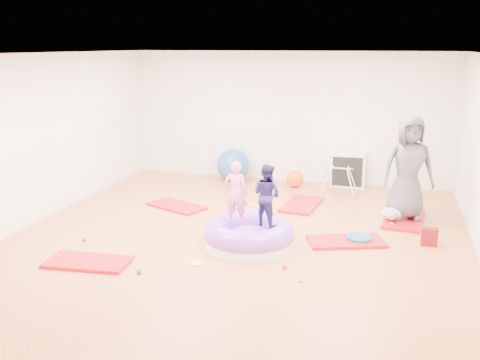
# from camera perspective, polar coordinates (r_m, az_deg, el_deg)

# --- Properties ---
(room) EXTENTS (7.01, 8.01, 2.81)m
(room) POSITION_cam_1_polar(r_m,az_deg,el_deg) (7.84, -0.61, 3.02)
(room) COLOR #D26C43
(room) RESTS_ON ground
(gym_mat_front_left) EXTENTS (1.19, 0.68, 0.05)m
(gym_mat_front_left) POSITION_cam_1_polar(r_m,az_deg,el_deg) (7.72, -15.93, -8.42)
(gym_mat_front_left) COLOR red
(gym_mat_front_left) RESTS_ON ground
(gym_mat_mid_left) EXTENTS (1.22, 0.92, 0.05)m
(gym_mat_mid_left) POSITION_cam_1_polar(r_m,az_deg,el_deg) (9.98, -6.77, -2.77)
(gym_mat_mid_left) COLOR red
(gym_mat_mid_left) RESTS_ON ground
(gym_mat_center_back) EXTENTS (0.70, 1.21, 0.05)m
(gym_mat_center_back) POSITION_cam_1_polar(r_m,az_deg,el_deg) (10.05, 6.59, -2.63)
(gym_mat_center_back) COLOR red
(gym_mat_center_back) RESTS_ON ground
(gym_mat_right) EXTENTS (1.26, 0.93, 0.05)m
(gym_mat_right) POSITION_cam_1_polar(r_m,az_deg,el_deg) (8.32, 11.27, -6.45)
(gym_mat_right) COLOR red
(gym_mat_right) RESTS_ON ground
(gym_mat_rear_right) EXTENTS (0.75, 1.28, 0.05)m
(gym_mat_rear_right) POSITION_cam_1_polar(r_m,az_deg,el_deg) (9.58, 17.11, -4.04)
(gym_mat_rear_right) COLOR red
(gym_mat_rear_right) RESTS_ON ground
(inflatable_cushion) EXTENTS (1.37, 1.37, 0.43)m
(inflatable_cushion) POSITION_cam_1_polar(r_m,az_deg,el_deg) (8.01, 0.96, -5.90)
(inflatable_cushion) COLOR white
(inflatable_cushion) RESTS_ON ground
(child_pink) EXTENTS (0.35, 0.24, 0.94)m
(child_pink) POSITION_cam_1_polar(r_m,az_deg,el_deg) (7.82, -0.45, -1.00)
(child_pink) COLOR pink
(child_pink) RESTS_ON inflatable_cushion
(child_navy) EXTENTS (0.55, 0.50, 0.92)m
(child_navy) POSITION_cam_1_polar(r_m,az_deg,el_deg) (7.76, 2.86, -1.25)
(child_navy) COLOR navy
(child_navy) RESTS_ON inflatable_cushion
(adult_caregiver) EXTENTS (0.98, 0.77, 1.76)m
(adult_caregiver) POSITION_cam_1_polar(r_m,az_deg,el_deg) (9.38, 17.52, 1.28)
(adult_caregiver) COLOR #4E4E54
(adult_caregiver) RESTS_ON gym_mat_rear_right
(infant) EXTENTS (0.36, 0.36, 0.21)m
(infant) POSITION_cam_1_polar(r_m,az_deg,el_deg) (9.36, 15.84, -3.51)
(infant) COLOR #ABC5D2
(infant) RESTS_ON gym_mat_rear_right
(ball_pit_balls) EXTENTS (4.58, 3.39, 0.07)m
(ball_pit_balls) POSITION_cam_1_polar(r_m,az_deg,el_deg) (8.02, -2.35, -6.89)
(ball_pit_balls) COLOR #2457A9
(ball_pit_balls) RESTS_ON ground
(exercise_ball_blue) EXTENTS (0.73, 0.73, 0.73)m
(exercise_ball_blue) POSITION_cam_1_polar(r_m,az_deg,el_deg) (11.72, -0.76, 1.61)
(exercise_ball_blue) COLOR #2457A9
(exercise_ball_blue) RESTS_ON ground
(exercise_ball_orange) EXTENTS (0.37, 0.37, 0.37)m
(exercise_ball_orange) POSITION_cam_1_polar(r_m,az_deg,el_deg) (11.32, 5.87, 0.17)
(exercise_ball_orange) COLOR #FF6011
(exercise_ball_orange) RESTS_ON ground
(infant_play_gym) EXTENTS (0.66, 0.62, 0.50)m
(infant_play_gym) POSITION_cam_1_polar(r_m,az_deg,el_deg) (11.06, 10.57, 0.46)
(infant_play_gym) COLOR silver
(infant_play_gym) RESTS_ON ground
(cube_shelf) EXTENTS (0.72, 0.35, 0.72)m
(cube_shelf) POSITION_cam_1_polar(r_m,az_deg,el_deg) (11.48, 11.44, 1.04)
(cube_shelf) COLOR silver
(cube_shelf) RESTS_ON ground
(balance_disc) EXTENTS (0.40, 0.40, 0.09)m
(balance_disc) POSITION_cam_1_polar(r_m,az_deg,el_deg) (8.41, 12.57, -6.16)
(balance_disc) COLOR #16627A
(balance_disc) RESTS_ON ground
(backpack) EXTENTS (0.24, 0.15, 0.27)m
(backpack) POSITION_cam_1_polar(r_m,az_deg,el_deg) (8.53, 19.54, -5.72)
(backpack) COLOR #B9020A
(backpack) RESTS_ON ground
(yellow_toy) EXTENTS (0.18, 0.18, 0.03)m
(yellow_toy) POSITION_cam_1_polar(r_m,az_deg,el_deg) (7.42, -4.69, -8.90)
(yellow_toy) COLOR #FFF31C
(yellow_toy) RESTS_ON ground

